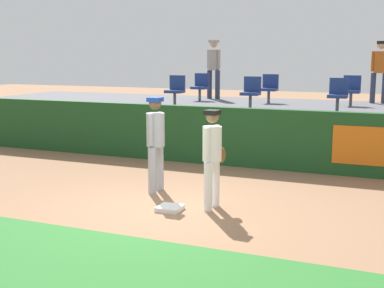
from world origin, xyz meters
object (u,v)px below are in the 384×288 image
(seat_front_center, at_px, (251,91))
(seat_back_right, at_px, (351,89))
(first_base, at_px, (170,208))
(seat_back_center, at_px, (269,87))
(player_fielder_home, at_px, (213,152))
(spectator_capped, at_px, (214,65))
(spectator_hooded, at_px, (380,67))
(seat_back_left, at_px, (201,85))
(seat_front_right, at_px, (338,93))
(player_runner_visitor, at_px, (156,138))
(seat_front_left, at_px, (176,89))

(seat_front_center, height_order, seat_back_right, same)
(first_base, relative_size, seat_back_center, 0.48)
(first_base, height_order, player_fielder_home, player_fielder_home)
(first_base, height_order, seat_back_right, seat_back_right)
(seat_front_center, relative_size, spectator_capped, 0.45)
(player_fielder_home, distance_m, seat_front_center, 5.04)
(seat_front_center, relative_size, spectator_hooded, 0.47)
(first_base, xyz_separation_m, spectator_capped, (-2.08, 7.88, 2.29))
(first_base, xyz_separation_m, spectator_hooded, (2.92, 8.24, 2.24))
(seat_back_left, bearing_deg, spectator_hooded, 12.12)
(player_fielder_home, relative_size, spectator_capped, 0.92)
(seat_back_right, xyz_separation_m, seat_front_right, (-0.15, -1.80, -0.00))
(seat_front_center, distance_m, spectator_hooded, 4.23)
(seat_back_left, xyz_separation_m, seat_back_center, (2.18, 0.00, 0.00))
(seat_back_left, xyz_separation_m, spectator_hooded, (5.15, 1.11, 0.57))
(player_runner_visitor, xyz_separation_m, spectator_capped, (-1.32, 6.87, 1.26))
(first_base, bearing_deg, seat_front_left, 113.07)
(seat_back_left, bearing_deg, seat_front_left, -91.20)
(first_base, relative_size, seat_front_right, 0.48)
(seat_front_center, xyz_separation_m, spectator_capped, (-1.98, 2.55, 0.61))
(player_runner_visitor, relative_size, spectator_hooded, 1.03)
(spectator_capped, bearing_deg, spectator_hooded, -156.41)
(seat_front_center, bearing_deg, spectator_hooded, 43.88)
(first_base, distance_m, spectator_capped, 8.46)
(seat_back_left, relative_size, seat_back_center, 1.00)
(first_base, relative_size, seat_front_left, 0.48)
(seat_back_center, height_order, spectator_hooded, spectator_hooded)
(player_runner_visitor, height_order, seat_back_right, seat_back_right)
(player_fielder_home, xyz_separation_m, seat_front_center, (-0.73, 4.93, 0.72))
(player_runner_visitor, height_order, seat_back_center, seat_back_center)
(player_fielder_home, height_order, seat_back_center, seat_back_center)
(player_fielder_home, bearing_deg, spectator_hooded, 168.26)
(seat_front_left, distance_m, spectator_hooded, 5.98)
(seat_back_right, distance_m, seat_back_left, 4.49)
(seat_back_center, bearing_deg, player_fielder_home, -84.20)
(spectator_capped, bearing_deg, seat_back_left, 97.85)
(seat_back_center, distance_m, seat_front_right, 2.82)
(seat_front_center, distance_m, seat_front_left, 2.17)
(first_base, height_order, seat_back_center, seat_back_center)
(player_runner_visitor, distance_m, seat_back_left, 6.33)
(seat_back_left, relative_size, seat_front_right, 1.00)
(seat_front_center, height_order, spectator_capped, spectator_capped)
(seat_back_left, relative_size, spectator_capped, 0.45)
(player_runner_visitor, distance_m, spectator_hooded, 8.20)
(player_fielder_home, distance_m, seat_back_center, 6.81)
(first_base, bearing_deg, seat_back_center, 90.44)
(seat_back_right, bearing_deg, seat_back_left, -180.00)
(seat_back_right, relative_size, seat_back_center, 1.00)
(player_runner_visitor, height_order, spectator_hooded, spectator_hooded)
(spectator_capped, bearing_deg, player_fielder_home, 129.39)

